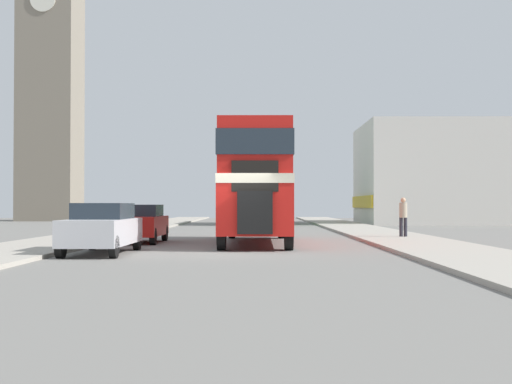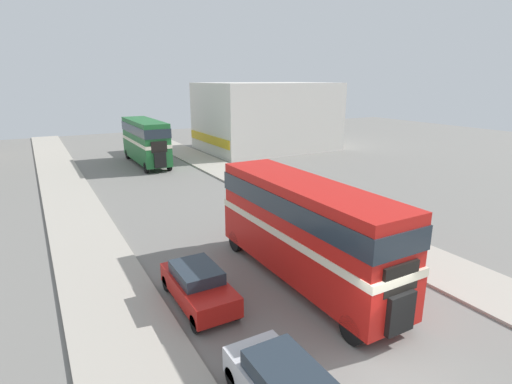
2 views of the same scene
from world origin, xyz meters
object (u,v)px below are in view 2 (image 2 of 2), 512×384
bus_distant (145,139)px  pedestrian_walking (359,212)px  double_decker_bus (304,224)px  car_parked_mid (198,285)px

bus_distant → pedestrian_walking: 24.79m
double_decker_bus → pedestrian_walking: bearing=27.7°
double_decker_bus → bus_distant: bearing=88.8°
double_decker_bus → car_parked_mid: 4.92m
double_decker_bus → car_parked_mid: size_ratio=2.52×
double_decker_bus → pedestrian_walking: (6.33, 3.33, -1.49)m
car_parked_mid → pedestrian_walking: size_ratio=2.44×
car_parked_mid → pedestrian_walking: pedestrian_walking is taller
double_decker_bus → pedestrian_walking: 7.31m
double_decker_bus → bus_distant: 27.40m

